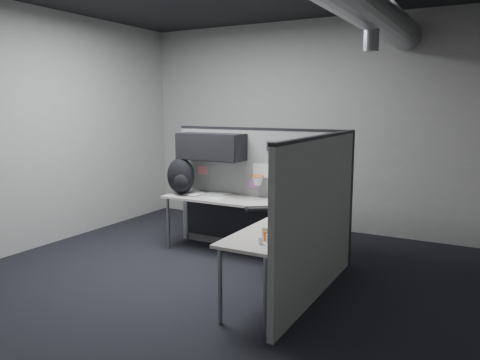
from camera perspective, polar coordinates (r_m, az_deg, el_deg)
The scene contains 12 objects.
room at distance 4.59m, azimuth 2.52°, elevation 11.37°, with size 5.62×5.62×3.22m.
partition_back at distance 6.12m, azimuth 0.72°, elevation 0.47°, with size 2.44×0.42×1.63m.
partition_right at distance 4.70m, azimuth 9.54°, elevation -4.49°, with size 0.07×2.23×1.63m.
desk at distance 5.55m, azimuth 1.79°, elevation -4.47°, with size 2.31×2.11×0.73m.
monitor at distance 5.49m, azimuth 8.95°, elevation -0.68°, with size 0.63×0.63×0.51m.
keyboard at distance 5.32m, azimuth 3.34°, elevation -3.53°, with size 0.51×0.44×0.04m.
mouse at distance 4.91m, azimuth 5.55°, elevation -4.68°, with size 0.30×0.28×0.05m.
phone at distance 4.51m, azimuth 5.50°, elevation -5.60°, with size 0.27×0.28×0.11m.
bottles at distance 4.09m, azimuth 3.25°, elevation -7.18°, with size 0.15×0.17×0.09m.
cup at distance 4.24m, azimuth 3.16°, elevation -6.41°, with size 0.07×0.07×0.10m, color beige.
papers at distance 6.31m, azimuth -4.33°, elevation -1.67°, with size 0.74×0.50×0.02m.
backpack at distance 6.32m, azimuth -7.23°, elevation 0.42°, with size 0.47×0.42×0.49m.
Camera 1 is at (2.58, -4.11, 1.91)m, focal length 35.00 mm.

